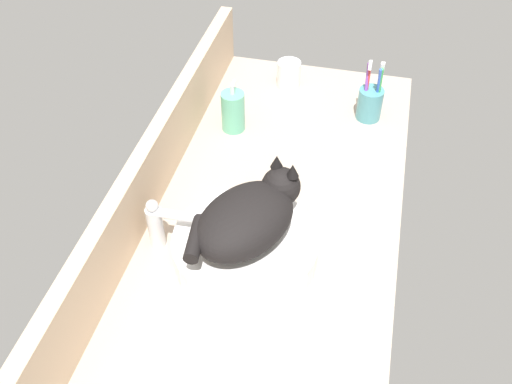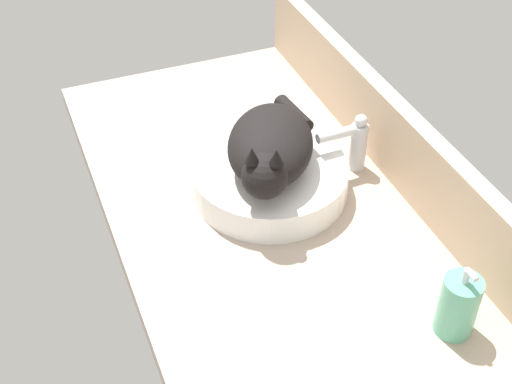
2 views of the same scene
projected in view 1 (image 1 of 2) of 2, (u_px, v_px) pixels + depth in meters
ground_plane at (269, 223)px, 138.87cm from camera, size 139.22×62.09×4.00cm
backsplash_panel at (150, 172)px, 136.30cm from camera, size 139.22×3.60×17.30cm
sink_basin at (245, 248)px, 126.34cm from camera, size 32.22×32.22×6.56cm
cat at (249, 216)px, 120.82cm from camera, size 30.06×26.75×14.00cm
faucet at (160, 222)px, 126.42cm from camera, size 3.60×11.82×13.60cm
soap_dispenser at (233, 111)px, 158.48cm from camera, size 6.59×6.59×14.96cm
toothbrush_cup at (370, 102)px, 162.52cm from camera, size 7.09×7.09×18.69cm
water_glass at (289, 75)px, 175.39cm from camera, size 7.15×7.15×8.36cm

